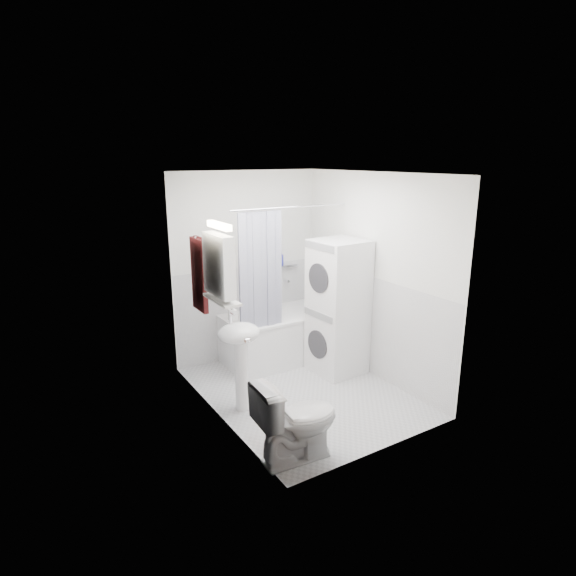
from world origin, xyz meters
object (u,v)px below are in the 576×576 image
sink (240,347)px  washer_dryer (338,307)px  toilet (297,420)px  bathtub (286,332)px

sink → washer_dryer: size_ratio=0.64×
washer_dryer → toilet: 1.93m
sink → toilet: (0.03, -1.01, -0.34)m
sink → toilet: bearing=-88.1°
bathtub → washer_dryer: 0.87m
bathtub → sink: 1.48m
toilet → washer_dryer: bearing=-43.6°
bathtub → sink: (-1.11, -0.91, 0.36)m
bathtub → sink: bearing=-140.8°
washer_dryer → toilet: (-1.40, -1.26, -0.45)m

